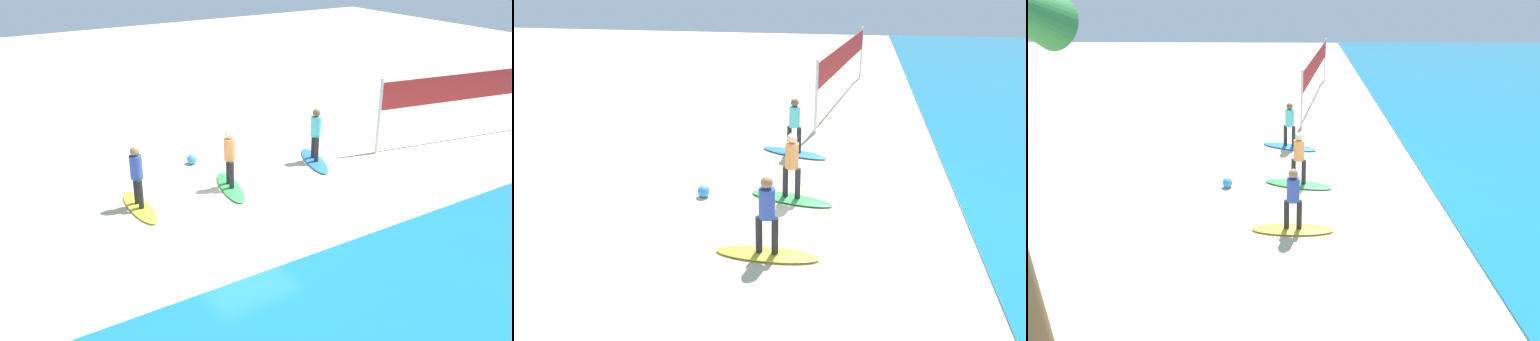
% 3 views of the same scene
% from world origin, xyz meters
% --- Properties ---
extents(ground_plane, '(60.00, 60.00, 0.00)m').
position_xyz_m(ground_plane, '(0.00, 0.00, 0.00)').
color(ground_plane, beige).
extents(surfboard_blue, '(1.24, 2.17, 0.09)m').
position_xyz_m(surfboard_blue, '(-3.45, -1.33, 0.04)').
color(surfboard_blue, blue).
rests_on(surfboard_blue, ground).
extents(surfer_blue, '(0.32, 0.44, 1.64)m').
position_xyz_m(surfer_blue, '(-3.45, -1.33, 1.04)').
color(surfer_blue, '#232328').
rests_on(surfer_blue, surfboard_blue).
extents(surfboard_green, '(1.04, 2.17, 0.09)m').
position_xyz_m(surfboard_green, '(-0.26, -1.04, 0.04)').
color(surfboard_green, green).
rests_on(surfboard_green, ground).
extents(surfer_green, '(0.32, 0.45, 1.64)m').
position_xyz_m(surfer_green, '(-0.26, -1.04, 1.04)').
color(surfer_green, '#232328').
rests_on(surfer_green, surfboard_green).
extents(surfboard_yellow, '(0.60, 2.11, 0.09)m').
position_xyz_m(surfboard_yellow, '(2.36, -1.23, 0.04)').
color(surfboard_yellow, yellow).
rests_on(surfboard_yellow, ground).
extents(surfer_yellow, '(0.32, 0.46, 1.64)m').
position_xyz_m(surfer_yellow, '(2.36, -1.23, 1.04)').
color(surfer_yellow, '#232328').
rests_on(surfer_yellow, surfboard_yellow).
extents(volleyball_net, '(8.96, 1.65, 2.50)m').
position_xyz_m(volleyball_net, '(-10.02, -0.07, 1.79)').
color(volleyball_net, silver).
rests_on(volleyball_net, ground).
extents(beach_ball, '(0.31, 0.31, 0.31)m').
position_xyz_m(beach_ball, '(-0.11, -3.22, 0.15)').
color(beach_ball, '#338CE5').
rests_on(beach_ball, ground).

